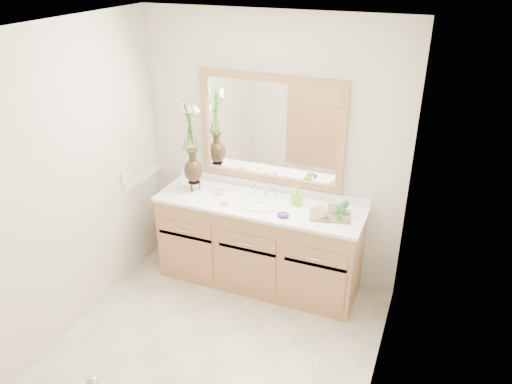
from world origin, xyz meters
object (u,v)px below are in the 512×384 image
at_px(tray, 330,215).
at_px(soap_bottle, 297,196).
at_px(flower_vase, 191,133).
at_px(tumbler, 220,190).

bearing_deg(tray, soap_bottle, 148.40).
distance_m(flower_vase, soap_bottle, 1.07).
relative_size(flower_vase, tray, 2.41).
height_order(soap_bottle, tray, soap_bottle).
distance_m(tumbler, tray, 1.02).
height_order(flower_vase, tray, flower_vase).
distance_m(tumbler, soap_bottle, 0.70).
xyz_separation_m(soap_bottle, tray, (0.32, -0.10, -0.07)).
relative_size(flower_vase, tumbler, 9.64).
xyz_separation_m(flower_vase, tumbler, (0.26, -0.00, -0.50)).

